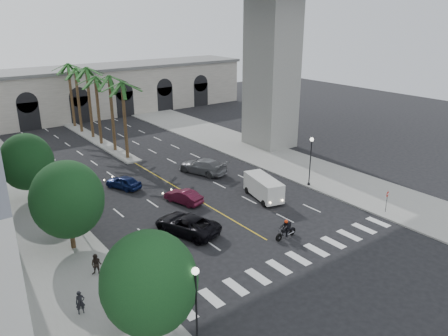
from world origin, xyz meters
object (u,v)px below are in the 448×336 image
at_px(car_e, 123,182).
at_px(lamp_post_right, 311,157).
at_px(car_a, 260,184).
at_px(pedestrian_a, 80,302).
at_px(pedestrian_b, 96,265).
at_px(do_not_enter_sign, 387,198).
at_px(lamp_post_left_far, 65,183).
at_px(traffic_signal_far, 141,261).
at_px(motorcycle_rider, 286,229).
at_px(traffic_signal_near, 174,291).
at_px(cargo_van, 264,187).
at_px(lamp_post_left_near, 196,303).
at_px(car_c, 187,224).
at_px(car_b, 184,196).
at_px(car_d, 203,166).

bearing_deg(car_e, lamp_post_right, 122.82).
bearing_deg(car_a, pedestrian_a, 31.44).
xyz_separation_m(car_a, pedestrian_b, (-19.55, -5.06, 0.27)).
bearing_deg(do_not_enter_sign, car_e, 116.36).
relative_size(lamp_post_left_far, do_not_enter_sign, 2.46).
bearing_deg(traffic_signal_far, lamp_post_right, 15.98).
height_order(lamp_post_right, motorcycle_rider, lamp_post_right).
bearing_deg(traffic_signal_near, cargo_van, 33.31).
relative_size(traffic_signal_near, car_a, 0.93).
height_order(car_a, do_not_enter_sign, do_not_enter_sign).
bearing_deg(lamp_post_left_far, lamp_post_left_near, -90.00).
xyz_separation_m(lamp_post_left_near, motorcycle_rider, (12.93, 6.35, -2.47)).
distance_m(lamp_post_left_far, car_c, 11.64).
bearing_deg(cargo_van, car_a, 69.95).
height_order(lamp_post_left_far, traffic_signal_near, lamp_post_left_far).
bearing_deg(car_e, car_b, 91.65).
distance_m(car_c, do_not_enter_sign, 18.31).
relative_size(car_a, car_b, 0.97).
bearing_deg(car_b, car_c, 44.99).
bearing_deg(traffic_signal_near, lamp_post_right, 24.82).
xyz_separation_m(traffic_signal_near, car_d, (15.98, 20.58, -1.66)).
bearing_deg(lamp_post_left_near, lamp_post_left_far, 90.00).
bearing_deg(cargo_van, pedestrian_b, -156.86).
height_order(pedestrian_a, do_not_enter_sign, do_not_enter_sign).
bearing_deg(motorcycle_rider, cargo_van, 57.45).
distance_m(car_e, do_not_enter_sign, 26.07).
xyz_separation_m(car_a, car_d, (-1.93, 7.76, 0.18)).
bearing_deg(car_b, car_d, -152.66).
bearing_deg(pedestrian_b, car_b, 72.65).
bearing_deg(car_b, traffic_signal_far, 32.05).
relative_size(lamp_post_left_far, car_e, 1.33).
bearing_deg(motorcycle_rider, car_b, 101.35).
bearing_deg(car_b, cargo_van, 135.10).
bearing_deg(car_a, car_d, -65.76).
xyz_separation_m(traffic_signal_near, pedestrian_a, (-4.00, 4.35, -1.60)).
distance_m(motorcycle_rider, car_d, 17.03).
height_order(motorcycle_rider, car_d, car_d).
xyz_separation_m(cargo_van, pedestrian_a, (-20.68, -6.61, -0.29)).
relative_size(car_e, do_not_enter_sign, 1.85).
bearing_deg(car_d, car_c, 31.35).
bearing_deg(lamp_post_left_far, motorcycle_rider, -48.58).
height_order(lamp_post_left_near, car_b, lamp_post_left_near).
bearing_deg(lamp_post_right, traffic_signal_near, -155.18).
height_order(lamp_post_left_far, lamp_post_right, same).
bearing_deg(cargo_van, car_e, 145.78).
bearing_deg(car_e, pedestrian_b, 37.12).
relative_size(car_a, car_d, 0.67).
height_order(car_e, cargo_van, cargo_van).
xyz_separation_m(cargo_van, do_not_enter_sign, (6.68, -9.27, 0.38)).
bearing_deg(traffic_signal_near, pedestrian_b, 101.98).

